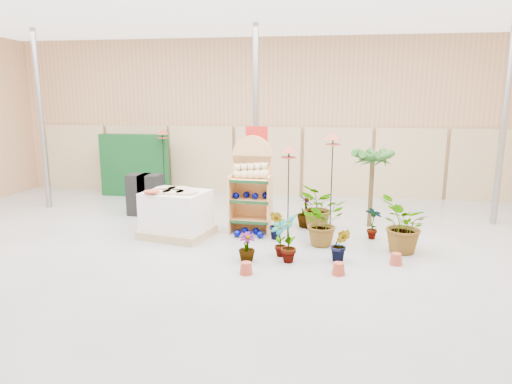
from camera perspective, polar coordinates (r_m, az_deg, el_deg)
room at (r=8.34m, az=-2.65°, el=7.42°), size 15.20×12.10×4.70m
display_shelf at (r=9.72m, az=-0.55°, el=0.48°), size 0.89×0.60×2.06m
teddy_bears at (r=9.55m, az=-0.46°, el=2.50°), size 0.77×0.21×0.34m
gazing_balls_shelf at (r=9.63m, az=-0.66°, el=-0.42°), size 0.76×0.26×0.14m
gazing_balls_floor at (r=9.52m, az=-0.85°, el=-5.15°), size 0.63×0.39×0.15m
pallet_stack at (r=9.59m, az=-9.90°, el=-2.69°), size 1.56×1.39×0.99m
charcoal_planters at (r=11.50m, az=-13.68°, el=-0.31°), size 0.80×0.50×1.00m
trellis_stock at (r=13.71m, az=-14.90°, el=3.25°), size 2.00×0.30×1.80m
offer_sign at (r=10.42m, az=0.09°, el=4.76°), size 0.50×0.08×2.20m
bird_table_front at (r=8.89m, az=4.13°, el=4.98°), size 0.34×0.34×1.94m
bird_table_right at (r=9.30m, az=9.60°, el=6.43°), size 0.34×0.34×2.16m
bird_table_back at (r=12.84m, az=-11.60°, el=7.09°), size 0.34×0.34×1.99m
palm at (r=10.27m, az=14.39°, el=4.28°), size 0.70×0.70×1.83m
potted_plant_0 at (r=8.01m, az=4.05°, el=-5.72°), size 0.40×0.52×0.88m
potted_plant_2 at (r=8.98m, az=8.32°, el=-3.76°), size 1.10×1.08×0.92m
potted_plant_4 at (r=9.59m, az=14.42°, el=-3.74°), size 0.43×0.41×0.68m
potted_plant_5 at (r=9.28m, az=2.60°, el=-4.13°), size 0.42×0.43×0.61m
potted_plant_6 at (r=9.99m, az=7.89°, el=-1.89°), size 1.13×1.17×1.00m
potted_plant_7 at (r=8.09m, az=-1.16°, el=-6.90°), size 0.36×0.36×0.52m
potted_plant_8 at (r=8.32m, az=2.99°, el=-5.76°), size 0.44×0.41×0.69m
potted_plant_9 at (r=8.18m, az=10.50°, el=-6.50°), size 0.35×0.29×0.62m
potted_plant_10 at (r=8.83m, az=18.04°, el=-3.99°), size 1.09×1.17×1.07m
potted_plant_11 at (r=10.18m, az=6.27°, el=-2.45°), size 0.50×0.50×0.71m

